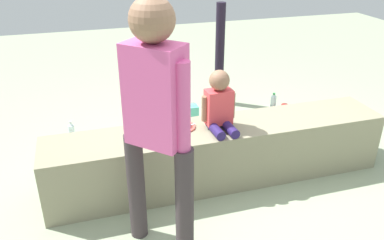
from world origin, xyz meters
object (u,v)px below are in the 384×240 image
at_px(water_bottle_far_side, 72,132).
at_px(cake_box_white, 97,164).
at_px(cake_plate, 182,125).
at_px(handbag_black_leather, 282,124).
at_px(water_bottle_near_gift, 273,101).
at_px(child_seated, 219,104).
at_px(handbag_brown_canvas, 222,140).
at_px(party_cup_red, 284,109).
at_px(adult_standing, 156,112).
at_px(gift_bag, 187,116).

relative_size(water_bottle_far_side, cake_box_white, 0.77).
height_order(cake_plate, water_bottle_far_side, cake_plate).
relative_size(cake_plate, handbag_black_leather, 0.66).
bearing_deg(water_bottle_near_gift, child_seated, -133.17).
relative_size(water_bottle_near_gift, water_bottle_far_side, 0.80).
distance_m(water_bottle_far_side, handbag_black_leather, 2.17).
relative_size(cake_plate, water_bottle_near_gift, 1.22).
distance_m(handbag_black_leather, handbag_brown_canvas, 0.73).
distance_m(water_bottle_near_gift, handbag_black_leather, 0.71).
xyz_separation_m(party_cup_red, cake_box_white, (-2.20, -0.62, 0.02)).
distance_m(child_seated, water_bottle_near_gift, 1.84).
height_order(adult_standing, water_bottle_far_side, adult_standing).
bearing_deg(handbag_brown_canvas, water_bottle_far_side, 155.81).
distance_m(water_bottle_near_gift, party_cup_red, 0.20).
bearing_deg(handbag_brown_canvas, child_seated, -115.61).
bearing_deg(water_bottle_near_gift, gift_bag, -169.83).
distance_m(water_bottle_near_gift, cake_box_white, 2.30).
relative_size(adult_standing, water_bottle_far_side, 7.28).
xyz_separation_m(child_seated, water_bottle_far_side, (-1.18, 1.08, -0.62)).
bearing_deg(adult_standing, gift_bag, 68.10).
distance_m(adult_standing, cake_plate, 0.90).
relative_size(gift_bag, party_cup_red, 2.54).
relative_size(child_seated, water_bottle_far_side, 2.12).
distance_m(adult_standing, handbag_brown_canvas, 1.61).
bearing_deg(water_bottle_far_side, gift_bag, -1.05).
xyz_separation_m(cake_box_white, handbag_brown_canvas, (1.19, 0.01, 0.05)).
relative_size(party_cup_red, cake_box_white, 0.39).
xyz_separation_m(cake_box_white, handbag_black_leather, (1.91, 0.15, 0.05)).
distance_m(child_seated, handbag_brown_canvas, 0.78).
height_order(water_bottle_near_gift, handbag_black_leather, handbag_black_leather).
bearing_deg(adult_standing, party_cup_red, 41.92).
distance_m(gift_bag, water_bottle_near_gift, 1.16).
relative_size(water_bottle_far_side, handbag_black_leather, 0.67).
xyz_separation_m(child_seated, handbag_brown_canvas, (0.22, 0.45, -0.60)).
distance_m(child_seated, adult_standing, 0.91).
relative_size(child_seated, handbag_brown_canvas, 1.44).
bearing_deg(party_cup_red, water_bottle_near_gift, 102.19).
height_order(child_seated, water_bottle_near_gift, child_seated).
relative_size(adult_standing, gift_bag, 5.74).
xyz_separation_m(cake_plate, gift_bag, (0.32, 0.96, -0.40)).
bearing_deg(party_cup_red, cake_box_white, -164.31).
height_order(water_bottle_far_side, cake_box_white, water_bottle_far_side).
bearing_deg(water_bottle_far_side, handbag_black_leather, -12.79).
xyz_separation_m(adult_standing, water_bottle_near_gift, (1.81, 1.86, -0.92)).
height_order(adult_standing, handbag_brown_canvas, adult_standing).
relative_size(child_seated, adult_standing, 0.29).
bearing_deg(cake_box_white, adult_standing, -71.50).
distance_m(adult_standing, water_bottle_far_side, 1.98).
xyz_separation_m(adult_standing, water_bottle_far_side, (-0.55, 1.68, -0.90)).
xyz_separation_m(adult_standing, cake_plate, (0.34, 0.69, -0.47)).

